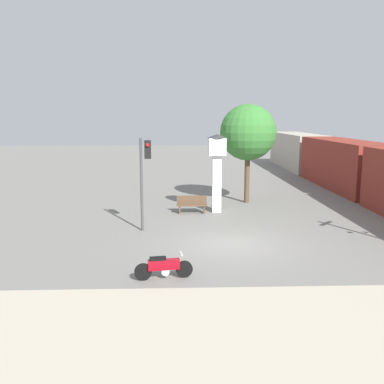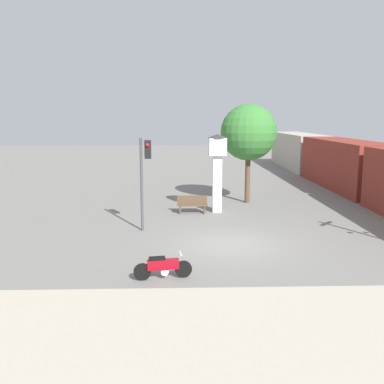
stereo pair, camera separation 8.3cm
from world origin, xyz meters
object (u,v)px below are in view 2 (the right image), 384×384
at_px(clock_tower, 217,161).
at_px(street_tree, 249,133).
at_px(freight_train, 344,164).
at_px(bench, 192,204).
at_px(motorcycle, 163,267).
at_px(traffic_light, 145,168).

distance_m(clock_tower, street_tree, 3.46).
distance_m(freight_train, bench, 13.75).
relative_size(clock_tower, bench, 2.60).
relative_size(motorcycle, bench, 1.15).
distance_m(motorcycle, street_tree, 13.41).
relative_size(clock_tower, street_tree, 0.72).
xyz_separation_m(motorcycle, freight_train, (12.39, 17.25, 1.31)).
height_order(clock_tower, traffic_light, clock_tower).
xyz_separation_m(freight_train, street_tree, (-7.80, -5.21, 2.43)).
distance_m(motorcycle, bench, 9.39).
bearing_deg(clock_tower, motorcycle, -104.94).
distance_m(freight_train, street_tree, 9.69).
bearing_deg(clock_tower, traffic_light, -133.37).
distance_m(motorcycle, traffic_light, 6.42).
distance_m(traffic_light, bench, 4.73).
distance_m(clock_tower, traffic_light, 5.15).
height_order(motorcycle, bench, bench).
height_order(freight_train, bench, freight_train).
height_order(traffic_light, street_tree, street_tree).
xyz_separation_m(freight_train, bench, (-11.16, -7.94, -1.21)).
bearing_deg(bench, clock_tower, 11.90).
height_order(street_tree, bench, street_tree).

